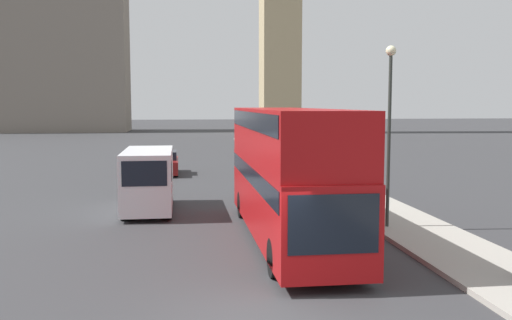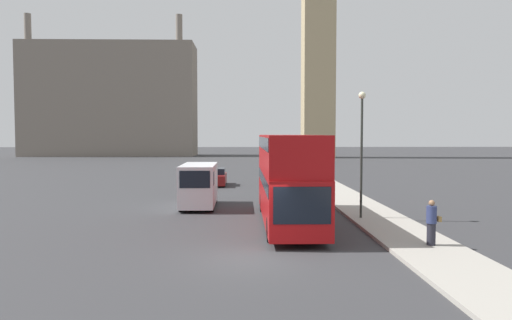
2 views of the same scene
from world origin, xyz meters
name	(u,v)px [view 1 (image 1 of 2)]	position (x,y,z in m)	size (l,w,h in m)	color
ground_plane	(264,319)	(0.00, 0.00, 0.00)	(300.00, 300.00, 0.00)	#333335
building_block_distant	(19,61)	(-26.77, 83.78, 11.12)	(33.54, 10.68, 27.08)	slate
red_double_decker_bus	(288,167)	(1.78, 6.73, 2.41)	(2.49, 11.30, 4.32)	#A80F11
white_van	(148,179)	(-3.03, 12.38, 1.37)	(1.99, 5.18, 2.56)	silver
street_lamp	(390,110)	(5.55, 7.68, 4.25)	(0.36, 0.36, 6.33)	#2D332D
parked_sedan	(163,164)	(-2.78, 25.07, 0.67)	(1.88, 4.31, 1.47)	maroon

